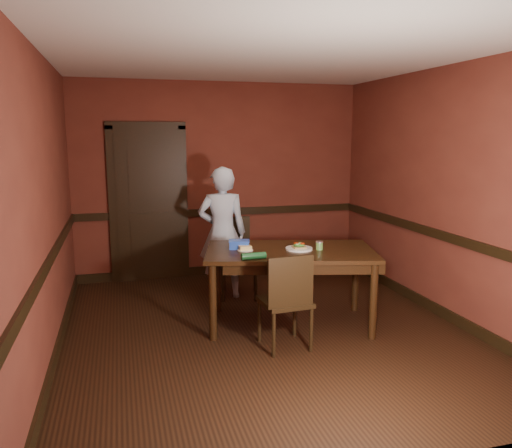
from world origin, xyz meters
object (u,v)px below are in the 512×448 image
chair_far (239,258)px  sauce_jar (319,245)px  cheese_saucer (245,249)px  dining_table (290,287)px  food_tub (239,244)px  sandwich_plate (299,248)px  chair_near (285,300)px  person (222,233)px

chair_far → sauce_jar: chair_far is taller
sauce_jar → cheese_saucer: 0.77m
dining_table → food_tub: food_tub is taller
dining_table → sandwich_plate: 0.43m
dining_table → chair_near: bearing=-99.3°
person → food_tub: size_ratio=6.65×
dining_table → cheese_saucer: 0.63m
dining_table → person: person is taller
sandwich_plate → cheese_saucer: bearing=169.8°
sandwich_plate → cheese_saucer: (-0.55, 0.10, 0.00)m
sauce_jar → chair_near: bearing=-139.3°
person → sandwich_plate: 1.26m
dining_table → cheese_saucer: size_ratio=10.59×
chair_near → food_tub: chair_near is taller
person → sandwich_plate: size_ratio=5.75×
sandwich_plate → sauce_jar: sauce_jar is taller
dining_table → chair_near: size_ratio=1.86×
chair_far → chair_near: size_ratio=1.06×
dining_table → sandwich_plate: sandwich_plate is taller
sauce_jar → cheese_saucer: sauce_jar is taller
chair_far → sauce_jar: bearing=-48.9°
dining_table → chair_near: (-0.23, -0.53, 0.06)m
sauce_jar → cheese_saucer: (-0.75, 0.16, -0.03)m
person → sauce_jar: 1.41m
person → chair_near: bearing=109.4°
cheese_saucer → food_tub: (-0.04, 0.11, 0.02)m
sauce_jar → food_tub: size_ratio=0.37×
chair_far → cheese_saucer: (-0.17, -0.96, 0.34)m
dining_table → person: size_ratio=1.07×
chair_near → person: bearing=-85.3°
chair_far → person: size_ratio=0.61×
dining_table → chair_far: size_ratio=1.76×
sandwich_plate → chair_near: bearing=-122.1°
food_tub → sandwich_plate: bearing=-4.7°
dining_table → chair_far: bearing=120.0°
person → sauce_jar: (0.78, -1.18, 0.05)m
chair_near → food_tub: size_ratio=3.82×
dining_table → food_tub: (-0.50, 0.18, 0.45)m
sauce_jar → cheese_saucer: bearing=167.7°
sauce_jar → food_tub: 0.83m
person → cheese_saucer: bearing=102.2°
person → food_tub: person is taller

